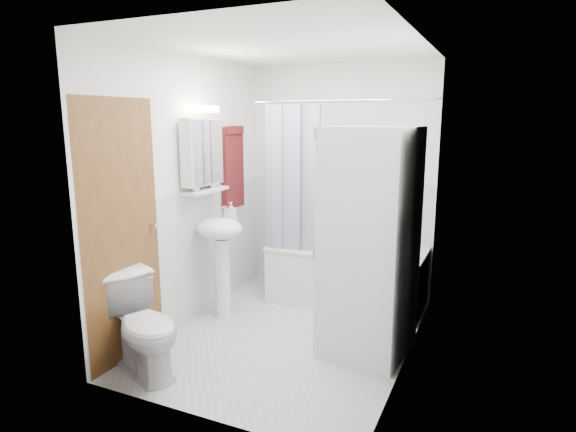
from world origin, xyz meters
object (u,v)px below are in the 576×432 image
at_px(toilet, 144,326).
at_px(sink, 221,244).
at_px(washer_dryer, 369,243).
at_px(bathtub, 347,272).

bearing_deg(toilet, sink, 25.66).
relative_size(sink, washer_dryer, 0.58).
distance_m(washer_dryer, toilet, 1.80).
height_order(bathtub, washer_dryer, washer_dryer).
height_order(sink, washer_dryer, washer_dryer).
xyz_separation_m(washer_dryer, toilet, (-1.40, -1.00, -0.54)).
xyz_separation_m(bathtub, washer_dryer, (0.45, -0.92, 0.57)).
relative_size(washer_dryer, toilet, 2.46).
bearing_deg(washer_dryer, sink, -178.37).
relative_size(bathtub, sink, 1.46).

